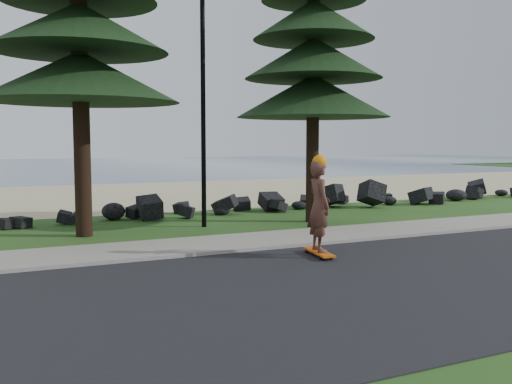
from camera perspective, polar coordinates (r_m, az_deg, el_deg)
ground at (r=14.20m, az=-0.74°, el=-5.22°), size 160.00×160.00×0.00m
road at (r=10.37m, az=9.80°, el=-9.08°), size 160.00×7.00×0.02m
kerb at (r=13.39m, az=0.87°, el=-5.63°), size 160.00×0.20×0.10m
sidewalk at (r=14.37m, az=-1.08°, el=-4.93°), size 160.00×2.00×0.08m
beach_sand at (r=27.94m, az=-13.22°, el=-0.30°), size 160.00×15.00×0.01m
ocean at (r=64.02m, az=-20.13°, el=2.44°), size 160.00×58.00×0.01m
seawall_boulders at (r=19.38m, az=-7.66°, el=-2.52°), size 60.00×2.40×1.10m
lamp_post at (r=17.02m, az=-5.32°, el=10.43°), size 0.25×0.14×8.14m
skateboarder at (r=12.53m, az=6.33°, el=-1.44°), size 0.58×1.23×2.23m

